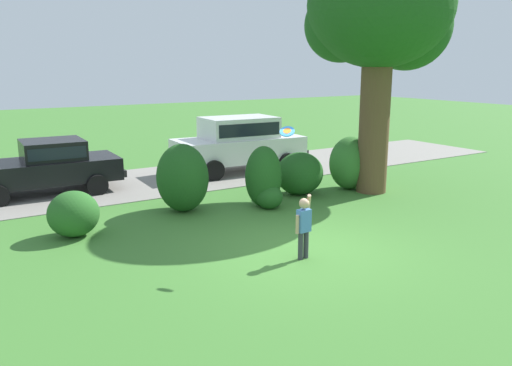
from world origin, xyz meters
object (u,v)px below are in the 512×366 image
Objects in this scene: parked_sedan at (46,165)px; child_thrower at (304,223)px; oak_tree_large at (381,16)px; frisbee at (287,131)px; parked_suv at (239,141)px.

child_thrower is (3.15, -8.16, -0.13)m from parked_sedan.
oak_tree_large is 7.55m from child_thrower.
frisbee is at bearing -69.25° from parked_sedan.
oak_tree_large is at bearing 29.89° from frisbee.
parked_suv is (-1.99, 4.52, -3.94)m from oak_tree_large.
oak_tree_large reaches higher than parked_sedan.
parked_sedan is 14.43× the size of frisbee.
child_thrower is 1.78m from frisbee.
frisbee is (-3.37, -7.60, 1.38)m from parked_suv.
parked_sedan reaches higher than child_thrower.
parked_suv is at bearing 68.09° from child_thrower.
oak_tree_large is at bearing -29.65° from parked_sedan.
parked_suv is at bearing -2.02° from parked_sedan.
oak_tree_large is 6.70m from frisbee.
child_thrower is at bearing -146.61° from oak_tree_large.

